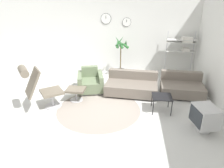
% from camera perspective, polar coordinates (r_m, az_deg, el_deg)
% --- Properties ---
extents(ground_plane, '(12.00, 12.00, 0.00)m').
position_cam_1_polar(ground_plane, '(5.48, -3.18, -5.56)').
color(ground_plane, silver).
extents(wall_back, '(12.00, 0.09, 2.80)m').
position_cam_1_polar(wall_back, '(7.60, -0.04, 13.73)').
color(wall_back, silver).
rests_on(wall_back, ground_plane).
extents(round_rug, '(2.15, 2.15, 0.01)m').
position_cam_1_polar(round_rug, '(5.22, -3.79, -7.10)').
color(round_rug, gray).
rests_on(round_rug, ground_plane).
extents(lounge_chair, '(1.06, 0.98, 1.18)m').
position_cam_1_polar(lounge_chair, '(5.23, -20.47, -0.04)').
color(lounge_chair, '#BCBCC1').
rests_on(lounge_chair, ground_plane).
extents(ottoman, '(0.50, 0.43, 0.36)m').
position_cam_1_polar(ottoman, '(5.62, -10.28, -2.11)').
color(ottoman, '#BCBCC1').
rests_on(ottoman, ground_plane).
extents(armchair_red, '(0.93, 0.97, 0.70)m').
position_cam_1_polar(armchair_red, '(6.18, -6.22, 0.44)').
color(armchair_red, silver).
rests_on(armchair_red, ground_plane).
extents(couch_low, '(1.57, 1.04, 0.62)m').
position_cam_1_polar(couch_low, '(6.02, 5.63, -0.55)').
color(couch_low, black).
rests_on(couch_low, ground_plane).
extents(couch_second, '(1.27, 1.01, 0.62)m').
position_cam_1_polar(couch_second, '(6.27, 19.23, -0.84)').
color(couch_second, black).
rests_on(couch_second, ground_plane).
extents(side_table, '(0.48, 0.48, 0.41)m').
position_cam_1_polar(side_table, '(5.10, 14.08, -3.77)').
color(side_table, black).
rests_on(side_table, ground_plane).
extents(crt_television, '(0.55, 0.62, 0.56)m').
position_cam_1_polar(crt_television, '(4.71, 24.99, -8.63)').
color(crt_television, '#B7B7B7').
rests_on(crt_television, ground_plane).
extents(potted_plant, '(0.53, 0.59, 1.50)m').
position_cam_1_polar(potted_plant, '(7.17, 2.54, 6.44)').
color(potted_plant, '#333338').
rests_on(potted_plant, ground_plane).
extents(shelf_unit, '(0.98, 0.28, 1.62)m').
position_cam_1_polar(shelf_unit, '(7.45, 19.76, 10.61)').
color(shelf_unit, '#BCBCC1').
rests_on(shelf_unit, ground_plane).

